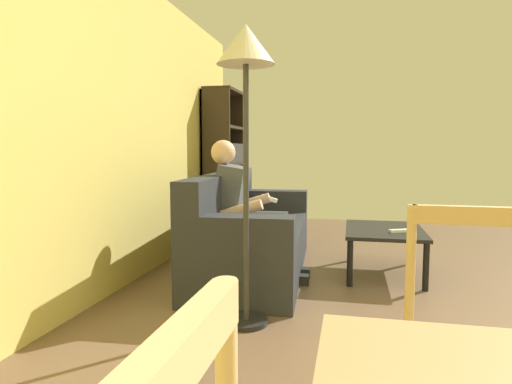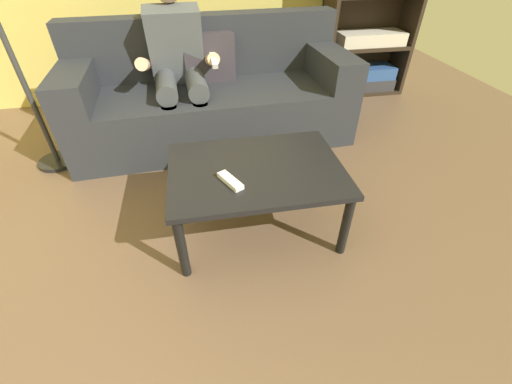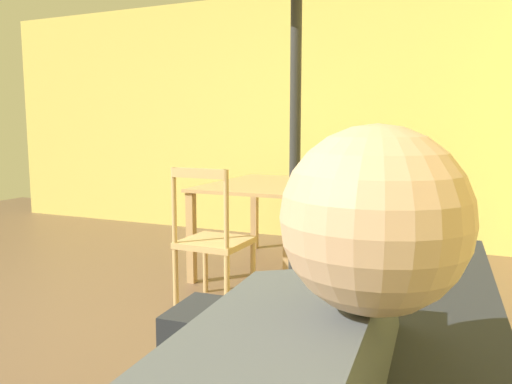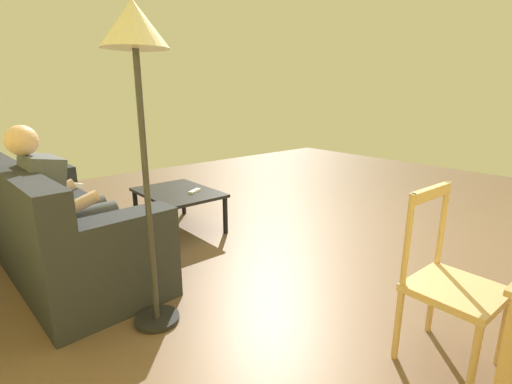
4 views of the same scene
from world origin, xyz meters
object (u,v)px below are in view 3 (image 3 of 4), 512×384
object	(u,v)px
dining_table	(269,196)
floor_lamp	(297,0)
dining_chair_near_wall	(353,221)
dining_chair_facing_couch	(213,241)

from	to	relation	value
dining_table	floor_lamp	xyz separation A→B (m)	(2.30, 1.03, 0.96)
dining_table	dining_chair_near_wall	distance (m)	0.73
dining_chair_facing_couch	floor_lamp	distance (m)	2.03
dining_chair_near_wall	dining_table	bearing A→B (deg)	-89.99
dining_chair_near_wall	dining_chair_facing_couch	size ratio (longest dim) A/B	1.00
dining_table	dining_chair_facing_couch	world-z (taller)	dining_chair_facing_couch
dining_chair_near_wall	floor_lamp	distance (m)	2.58
dining_table	floor_lamp	distance (m)	2.70
dining_chair_facing_couch	floor_lamp	world-z (taller)	floor_lamp
dining_table	dining_chair_facing_couch	xyz separation A→B (m)	(0.98, -0.00, -0.18)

